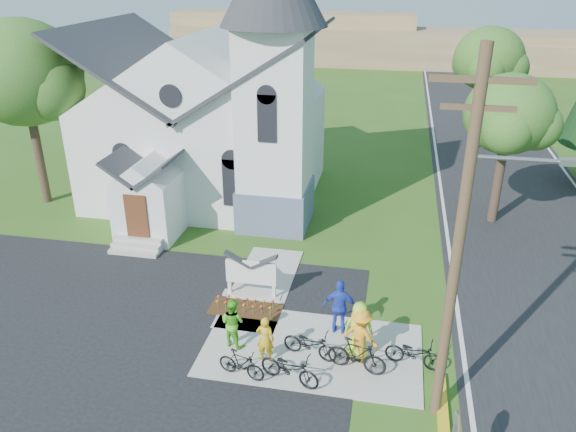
% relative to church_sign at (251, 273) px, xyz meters
% --- Properties ---
extents(ground, '(120.00, 120.00, 0.00)m').
position_rel_church_sign_xyz_m(ground, '(1.20, -3.20, -1.03)').
color(ground, '#345719').
rests_on(ground, ground).
extents(parking_lot, '(20.00, 16.00, 0.02)m').
position_rel_church_sign_xyz_m(parking_lot, '(-5.80, -5.20, -1.02)').
color(parking_lot, black).
rests_on(parking_lot, ground).
extents(road, '(8.00, 90.00, 0.02)m').
position_rel_church_sign_xyz_m(road, '(11.20, 11.80, -1.02)').
color(road, black).
rests_on(road, ground).
extents(sidewalk, '(7.00, 4.00, 0.05)m').
position_rel_church_sign_xyz_m(sidewalk, '(2.70, -2.70, -1.00)').
color(sidewalk, '#A8A398').
rests_on(sidewalk, ground).
extents(church, '(12.35, 12.00, 13.00)m').
position_rel_church_sign_xyz_m(church, '(-4.28, 9.28, 4.22)').
color(church, white).
rests_on(church, ground).
extents(church_sign, '(2.20, 0.40, 1.70)m').
position_rel_church_sign_xyz_m(church_sign, '(0.00, 0.00, 0.00)').
color(church_sign, '#A8A398').
rests_on(church_sign, ground).
extents(flower_bed, '(2.60, 1.10, 0.07)m').
position_rel_church_sign_xyz_m(flower_bed, '(0.00, -0.90, -0.99)').
color(flower_bed, '#361F0E').
rests_on(flower_bed, ground).
extents(utility_pole, '(3.45, 0.28, 10.00)m').
position_rel_church_sign_xyz_m(utility_pole, '(6.56, -4.70, 4.38)').
color(utility_pole, '#4C3926').
rests_on(utility_pole, ground).
extents(tree_lot_corner, '(5.60, 5.60, 9.15)m').
position_rel_church_sign_xyz_m(tree_lot_corner, '(-12.80, 6.80, 5.58)').
color(tree_lot_corner, '#36261D').
rests_on(tree_lot_corner, ground).
extents(tree_road_near, '(4.00, 4.00, 7.05)m').
position_rel_church_sign_xyz_m(tree_road_near, '(9.70, 8.80, 4.18)').
color(tree_road_near, '#36261D').
rests_on(tree_road_near, ground).
extents(tree_road_mid, '(4.40, 4.40, 7.80)m').
position_rel_church_sign_xyz_m(tree_road_mid, '(10.20, 20.80, 4.75)').
color(tree_road_mid, '#36261D').
rests_on(tree_road_mid, ground).
extents(distant_hills, '(61.00, 10.00, 5.60)m').
position_rel_church_sign_xyz_m(distant_hills, '(4.56, 53.13, 1.15)').
color(distant_hills, olive).
rests_on(distant_hills, ground).
extents(cyclist_0, '(0.60, 0.41, 1.58)m').
position_rel_church_sign_xyz_m(cyclist_0, '(1.36, -3.50, -0.19)').
color(cyclist_0, gold).
rests_on(cyclist_0, sidewalk).
extents(bike_0, '(2.03, 1.19, 1.01)m').
position_rel_church_sign_xyz_m(bike_0, '(2.29, -4.35, -0.47)').
color(bike_0, black).
rests_on(bike_0, sidewalk).
extents(cyclist_1, '(1.00, 0.90, 1.70)m').
position_rel_church_sign_xyz_m(cyclist_1, '(0.14, -2.94, -0.13)').
color(cyclist_1, '#4DBB23').
rests_on(cyclist_1, sidewalk).
extents(bike_1, '(1.60, 0.79, 0.93)m').
position_rel_church_sign_xyz_m(bike_1, '(0.83, -4.40, -0.51)').
color(bike_1, black).
rests_on(bike_1, sidewalk).
extents(cyclist_2, '(1.16, 0.49, 1.98)m').
position_rel_church_sign_xyz_m(cyclist_2, '(3.45, -1.59, 0.01)').
color(cyclist_2, blue).
rests_on(cyclist_2, sidewalk).
extents(bike_2, '(1.90, 1.03, 0.95)m').
position_rel_church_sign_xyz_m(bike_2, '(2.69, -3.06, -0.50)').
color(bike_2, black).
rests_on(bike_2, sidewalk).
extents(cyclist_3, '(1.36, 1.09, 1.84)m').
position_rel_church_sign_xyz_m(cyclist_3, '(4.24, -2.92, -0.06)').
color(cyclist_3, orange).
rests_on(cyclist_3, sidewalk).
extents(bike_3, '(1.92, 0.89, 1.12)m').
position_rel_church_sign_xyz_m(bike_3, '(4.19, -3.44, -0.42)').
color(bike_3, black).
rests_on(bike_3, sidewalk).
extents(cyclist_4, '(0.98, 0.66, 1.96)m').
position_rel_church_sign_xyz_m(cyclist_4, '(4.17, -2.75, 0.00)').
color(cyclist_4, '#B1E82B').
rests_on(cyclist_4, sidewalk).
extents(bike_4, '(1.87, 0.94, 0.94)m').
position_rel_church_sign_xyz_m(bike_4, '(5.90, -2.88, -0.51)').
color(bike_4, black).
rests_on(bike_4, sidewalk).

